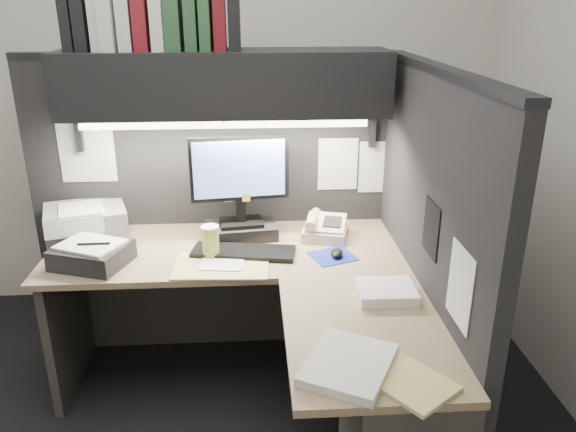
% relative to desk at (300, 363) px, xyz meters
% --- Properties ---
extents(wall_back, '(3.50, 0.04, 2.70)m').
position_rel_desk_xyz_m(wall_back, '(-0.43, 1.50, 0.91)').
color(wall_back, silver).
rests_on(wall_back, floor).
extents(partition_back, '(1.90, 0.06, 1.60)m').
position_rel_desk_xyz_m(partition_back, '(-0.40, 0.93, 0.36)').
color(partition_back, black).
rests_on(partition_back, floor).
extents(partition_right, '(0.06, 1.50, 1.60)m').
position_rel_desk_xyz_m(partition_right, '(0.55, 0.18, 0.36)').
color(partition_right, black).
rests_on(partition_right, floor).
extents(desk, '(1.70, 1.53, 0.73)m').
position_rel_desk_xyz_m(desk, '(0.00, 0.00, 0.00)').
color(desk, '#867055').
rests_on(desk, floor).
extents(overhead_shelf, '(1.55, 0.34, 0.30)m').
position_rel_desk_xyz_m(overhead_shelf, '(-0.30, 0.75, 1.06)').
color(overhead_shelf, black).
rests_on(overhead_shelf, partition_back).
extents(task_light_tube, '(1.32, 0.04, 0.04)m').
position_rel_desk_xyz_m(task_light_tube, '(-0.30, 0.61, 0.89)').
color(task_light_tube, white).
rests_on(task_light_tube, overhead_shelf).
extents(monitor, '(0.49, 0.26, 0.53)m').
position_rel_desk_xyz_m(monitor, '(-0.24, 0.70, 0.50)').
color(monitor, black).
rests_on(monitor, desk).
extents(keyboard, '(0.51, 0.24, 0.02)m').
position_rel_desk_xyz_m(keyboard, '(-0.23, 0.48, 0.30)').
color(keyboard, black).
rests_on(keyboard, desk).
extents(mousepad, '(0.24, 0.23, 0.00)m').
position_rel_desk_xyz_m(mousepad, '(0.19, 0.43, 0.29)').
color(mousepad, navy).
rests_on(mousepad, desk).
extents(mouse, '(0.07, 0.10, 0.03)m').
position_rel_desk_xyz_m(mouse, '(0.21, 0.42, 0.31)').
color(mouse, black).
rests_on(mouse, mousepad).
extents(telephone, '(0.27, 0.27, 0.09)m').
position_rel_desk_xyz_m(telephone, '(0.19, 0.67, 0.33)').
color(telephone, beige).
rests_on(telephone, desk).
extents(coffee_cup, '(0.08, 0.08, 0.15)m').
position_rel_desk_xyz_m(coffee_cup, '(-0.38, 0.46, 0.36)').
color(coffee_cup, '#D2CD54').
rests_on(coffee_cup, desk).
extents(printer, '(0.47, 0.43, 0.15)m').
position_rel_desk_xyz_m(printer, '(-1.03, 0.76, 0.36)').
color(printer, gray).
rests_on(printer, desk).
extents(notebook_stack, '(0.38, 0.35, 0.09)m').
position_rel_desk_xyz_m(notebook_stack, '(-0.92, 0.42, 0.33)').
color(notebook_stack, black).
rests_on(notebook_stack, desk).
extents(open_folder, '(0.44, 0.30, 0.01)m').
position_rel_desk_xyz_m(open_folder, '(-0.33, 0.36, 0.29)').
color(open_folder, '#C9BB71').
rests_on(open_folder, desk).
extents(paper_stack_a, '(0.24, 0.20, 0.04)m').
position_rel_desk_xyz_m(paper_stack_a, '(0.35, 0.03, 0.31)').
color(paper_stack_a, white).
rests_on(paper_stack_a, desk).
extents(paper_stack_b, '(0.38, 0.40, 0.03)m').
position_rel_desk_xyz_m(paper_stack_b, '(0.12, -0.44, 0.30)').
color(paper_stack_b, white).
rests_on(paper_stack_b, desk).
extents(manila_stack, '(0.32, 0.33, 0.01)m').
position_rel_desk_xyz_m(manila_stack, '(0.30, -0.53, 0.29)').
color(manila_stack, '#C9BB71').
rests_on(manila_stack, desk).
extents(binder_row, '(0.78, 0.26, 0.31)m').
position_rel_desk_xyz_m(binder_row, '(-0.61, 0.75, 1.35)').
color(binder_row, black).
rests_on(binder_row, overhead_shelf).
extents(pinned_papers, '(1.76, 1.31, 0.51)m').
position_rel_desk_xyz_m(pinned_papers, '(-0.00, 0.56, 0.61)').
color(pinned_papers, white).
rests_on(pinned_papers, partition_back).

